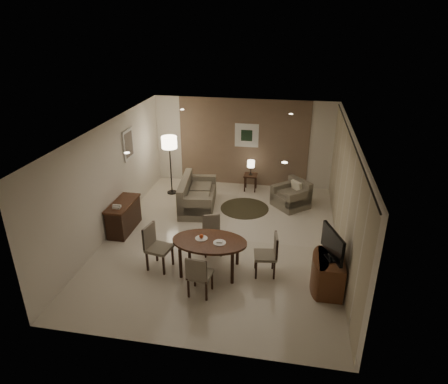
% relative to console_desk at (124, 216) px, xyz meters
% --- Properties ---
extents(room_shell, '(5.50, 7.00, 2.70)m').
position_rel_console_desk_xyz_m(room_shell, '(2.49, 0.40, 0.98)').
color(room_shell, beige).
rests_on(room_shell, ground).
extents(taupe_accent, '(3.96, 0.03, 2.70)m').
position_rel_console_desk_xyz_m(taupe_accent, '(2.49, 3.48, 0.98)').
color(taupe_accent, '#7B624C').
rests_on(taupe_accent, wall_back).
extents(curtain_wall, '(0.08, 6.70, 2.58)m').
position_rel_console_desk_xyz_m(curtain_wall, '(5.17, 0.00, 0.95)').
color(curtain_wall, beige).
rests_on(curtain_wall, wall_right).
extents(curtain_rod, '(0.03, 6.80, 0.03)m').
position_rel_console_desk_xyz_m(curtain_rod, '(5.17, 0.00, 2.27)').
color(curtain_rod, black).
rests_on(curtain_rod, wall_right).
extents(art_back_frame, '(0.72, 0.03, 0.72)m').
position_rel_console_desk_xyz_m(art_back_frame, '(2.59, 3.46, 1.23)').
color(art_back_frame, silver).
rests_on(art_back_frame, wall_back).
extents(art_back_canvas, '(0.34, 0.01, 0.34)m').
position_rel_console_desk_xyz_m(art_back_canvas, '(2.59, 3.44, 1.23)').
color(art_back_canvas, black).
rests_on(art_back_canvas, wall_back).
extents(art_left_frame, '(0.03, 0.60, 0.80)m').
position_rel_console_desk_xyz_m(art_left_frame, '(-0.23, 1.20, 1.48)').
color(art_left_frame, silver).
rests_on(art_left_frame, wall_left).
extents(art_left_canvas, '(0.01, 0.46, 0.64)m').
position_rel_console_desk_xyz_m(art_left_canvas, '(-0.21, 1.20, 1.48)').
color(art_left_canvas, gray).
rests_on(art_left_canvas, wall_left).
extents(downlight_nl, '(0.10, 0.10, 0.01)m').
position_rel_console_desk_xyz_m(downlight_nl, '(1.09, -1.80, 2.31)').
color(downlight_nl, white).
rests_on(downlight_nl, ceiling).
extents(downlight_nr, '(0.10, 0.10, 0.01)m').
position_rel_console_desk_xyz_m(downlight_nr, '(3.89, -1.80, 2.31)').
color(downlight_nr, white).
rests_on(downlight_nr, ceiling).
extents(downlight_fl, '(0.10, 0.10, 0.01)m').
position_rel_console_desk_xyz_m(downlight_fl, '(1.09, 1.80, 2.31)').
color(downlight_fl, white).
rests_on(downlight_fl, ceiling).
extents(downlight_fr, '(0.10, 0.10, 0.01)m').
position_rel_console_desk_xyz_m(downlight_fr, '(3.89, 1.80, 2.31)').
color(downlight_fr, white).
rests_on(downlight_fr, ceiling).
extents(console_desk, '(0.48, 1.20, 0.75)m').
position_rel_console_desk_xyz_m(console_desk, '(0.00, 0.00, 0.00)').
color(console_desk, '#4F2C19').
rests_on(console_desk, floor).
extents(telephone, '(0.20, 0.14, 0.09)m').
position_rel_console_desk_xyz_m(telephone, '(0.00, -0.30, 0.43)').
color(telephone, white).
rests_on(telephone, console_desk).
extents(tv_cabinet, '(0.48, 0.90, 0.70)m').
position_rel_console_desk_xyz_m(tv_cabinet, '(4.89, -1.50, -0.03)').
color(tv_cabinet, brown).
rests_on(tv_cabinet, floor).
extents(flat_tv, '(0.36, 0.85, 0.60)m').
position_rel_console_desk_xyz_m(flat_tv, '(4.87, -1.50, 0.65)').
color(flat_tv, black).
rests_on(flat_tv, tv_cabinet).
extents(dining_table, '(1.55, 0.97, 0.73)m').
position_rel_console_desk_xyz_m(dining_table, '(2.47, -1.32, -0.01)').
color(dining_table, '#4F2C19').
rests_on(dining_table, floor).
extents(chair_near, '(0.47, 0.47, 0.89)m').
position_rel_console_desk_xyz_m(chair_near, '(2.45, -2.08, 0.07)').
color(chair_near, '#7B705E').
rests_on(chair_near, floor).
extents(chair_far, '(0.53, 0.53, 0.86)m').
position_rel_console_desk_xyz_m(chair_far, '(2.38, -0.64, 0.06)').
color(chair_far, '#7B705E').
rests_on(chair_far, floor).
extents(chair_left, '(0.55, 0.55, 0.98)m').
position_rel_console_desk_xyz_m(chair_left, '(1.41, -1.40, 0.11)').
color(chair_left, '#7B705E').
rests_on(chair_left, floor).
extents(chair_right, '(0.50, 0.50, 0.91)m').
position_rel_console_desk_xyz_m(chair_right, '(3.61, -1.22, 0.08)').
color(chair_right, '#7B705E').
rests_on(chair_right, floor).
extents(plate_a, '(0.26, 0.26, 0.02)m').
position_rel_console_desk_xyz_m(plate_a, '(2.29, -1.27, 0.36)').
color(plate_a, white).
rests_on(plate_a, dining_table).
extents(plate_b, '(0.26, 0.26, 0.02)m').
position_rel_console_desk_xyz_m(plate_b, '(2.69, -1.37, 0.36)').
color(plate_b, white).
rests_on(plate_b, dining_table).
extents(fruit_apple, '(0.09, 0.09, 0.09)m').
position_rel_console_desk_xyz_m(fruit_apple, '(2.29, -1.27, 0.41)').
color(fruit_apple, '#CC4417').
rests_on(fruit_apple, plate_a).
extents(napkin, '(0.12, 0.08, 0.03)m').
position_rel_console_desk_xyz_m(napkin, '(2.69, -1.37, 0.38)').
color(napkin, white).
rests_on(napkin, plate_b).
extents(round_rug, '(1.34, 1.34, 0.01)m').
position_rel_console_desk_xyz_m(round_rug, '(2.79, 1.73, -0.37)').
color(round_rug, '#3A3120').
rests_on(round_rug, floor).
extents(sofa, '(1.86, 1.09, 0.83)m').
position_rel_console_desk_xyz_m(sofa, '(1.50, 1.57, 0.04)').
color(sofa, '#7B705E').
rests_on(sofa, floor).
extents(armchair, '(1.16, 1.17, 0.75)m').
position_rel_console_desk_xyz_m(armchair, '(4.04, 2.09, 0.00)').
color(armchair, '#7B705E').
rests_on(armchair, floor).
extents(side_table, '(0.40, 0.40, 0.50)m').
position_rel_console_desk_xyz_m(side_table, '(2.79, 3.03, -0.12)').
color(side_table, black).
rests_on(side_table, floor).
extents(table_lamp, '(0.22, 0.22, 0.50)m').
position_rel_console_desk_xyz_m(table_lamp, '(2.79, 3.03, 0.38)').
color(table_lamp, '#FFEAC1').
rests_on(table_lamp, side_table).
extents(floor_lamp, '(0.44, 0.44, 1.76)m').
position_rel_console_desk_xyz_m(floor_lamp, '(0.49, 2.39, 0.50)').
color(floor_lamp, '#FFE5B7').
rests_on(floor_lamp, floor).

